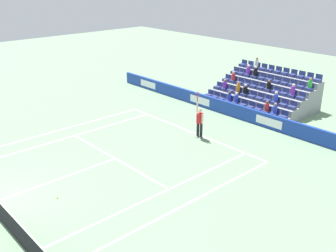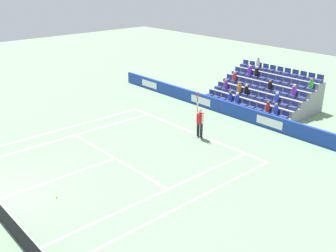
{
  "view_description": "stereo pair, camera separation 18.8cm",
  "coord_description": "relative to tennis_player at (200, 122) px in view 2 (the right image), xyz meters",
  "views": [
    {
      "loc": [
        -15.28,
        3.76,
        8.97
      ],
      "look_at": [
        -0.49,
        -9.62,
        1.1
      ],
      "focal_mm": 41.94,
      "sensor_mm": 36.0,
      "label": 1
    },
    {
      "loc": [
        -15.41,
        3.62,
        8.97
      ],
      "look_at": [
        -0.49,
        -9.62,
        1.1
      ],
      "focal_mm": 41.94,
      "sensor_mm": 36.0,
      "label": 2
    }
  ],
  "objects": [
    {
      "name": "sponsor_barrier",
      "position": [
        0.98,
        -4.21,
        -0.54
      ],
      "size": [
        23.13,
        0.22,
        0.91
      ],
      "color": "#193899",
      "rests_on": "ground"
    },
    {
      "name": "line_singles_sideline_left",
      "position": [
        5.1,
        5.67,
        -0.99
      ],
      "size": [
        0.1,
        11.89,
        0.01
      ],
      "primitive_type": "cube",
      "color": "white",
      "rests_on": "ground"
    },
    {
      "name": "tennis_player",
      "position": [
        0.0,
        0.0,
        0.0
      ],
      "size": [
        0.53,
        0.38,
        2.85
      ],
      "color": "black",
      "rests_on": "ground"
    },
    {
      "name": "loose_tennis_ball",
      "position": [
        -0.51,
        9.24,
        -0.96
      ],
      "size": [
        0.07,
        0.07,
        0.07
      ],
      "primitive_type": "sphere",
      "color": "#D1E533",
      "rests_on": "ground"
    },
    {
      "name": "line_doubles_sideline_left",
      "position": [
        6.47,
        5.67,
        -0.99
      ],
      "size": [
        0.1,
        11.89,
        0.01
      ],
      "primitive_type": "cube",
      "color": "white",
      "rests_on": "ground"
    },
    {
      "name": "line_singles_sideline_right",
      "position": [
        -3.13,
        5.67,
        -0.99
      ],
      "size": [
        0.1,
        11.89,
        0.01
      ],
      "primitive_type": "cube",
      "color": "white",
      "rests_on": "ground"
    },
    {
      "name": "line_service",
      "position": [
        0.98,
        5.22,
        -0.99
      ],
      "size": [
        8.23,
        0.1,
        0.01
      ],
      "primitive_type": "cube",
      "color": "white",
      "rests_on": "ground"
    },
    {
      "name": "line_baseline",
      "position": [
        0.98,
        -0.27,
        -0.99
      ],
      "size": [
        10.97,
        0.1,
        0.01
      ],
      "primitive_type": "cube",
      "color": "white",
      "rests_on": "ground"
    },
    {
      "name": "line_doubles_sideline_right",
      "position": [
        -4.5,
        5.67,
        -0.99
      ],
      "size": [
        0.1,
        11.89,
        0.01
      ],
      "primitive_type": "cube",
      "color": "white",
      "rests_on": "ground"
    },
    {
      "name": "line_centre_mark",
      "position": [
        0.98,
        -0.17,
        -0.99
      ],
      "size": [
        0.1,
        0.2,
        0.01
      ],
      "primitive_type": "cube",
      "color": "white",
      "rests_on": "ground"
    },
    {
      "name": "line_centre_service",
      "position": [
        0.98,
        8.42,
        -0.99
      ],
      "size": [
        0.1,
        6.4,
        0.01
      ],
      "primitive_type": "cube",
      "color": "white",
      "rests_on": "ground"
    },
    {
      "name": "stadium_stand",
      "position": [
        0.98,
        -7.77,
        -0.17
      ],
      "size": [
        6.82,
        4.75,
        3.0
      ],
      "color": "gray",
      "rests_on": "ground"
    }
  ]
}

